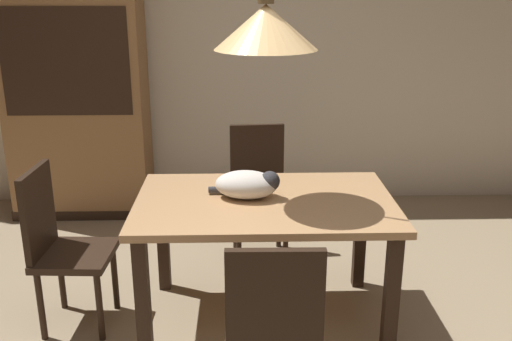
# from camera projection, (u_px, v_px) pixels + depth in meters

# --- Properties ---
(back_wall) EXTENTS (6.40, 0.10, 2.90)m
(back_wall) POSITION_uv_depth(u_px,v_px,m) (247.00, 34.00, 4.83)
(back_wall) COLOR beige
(back_wall) RESTS_ON ground
(dining_table) EXTENTS (1.40, 0.90, 0.75)m
(dining_table) POSITION_uv_depth(u_px,v_px,m) (265.00, 217.00, 3.13)
(dining_table) COLOR tan
(dining_table) RESTS_ON ground
(chair_far_back) EXTENTS (0.43, 0.43, 0.93)m
(chair_far_back) POSITION_uv_depth(u_px,v_px,m) (259.00, 186.00, 4.01)
(chair_far_back) COLOR black
(chair_far_back) RESTS_ON ground
(chair_left_side) EXTENTS (0.42, 0.42, 0.93)m
(chair_left_side) POSITION_uv_depth(u_px,v_px,m) (60.00, 242.00, 3.15)
(chair_left_side) COLOR black
(chair_left_side) RESTS_ON ground
(chair_near_front) EXTENTS (0.41, 0.41, 0.93)m
(chair_near_front) POSITION_uv_depth(u_px,v_px,m) (273.00, 331.00, 2.34)
(chair_near_front) COLOR black
(chair_near_front) RESTS_ON ground
(cat_sleeping) EXTENTS (0.39, 0.26, 0.16)m
(cat_sleeping) POSITION_uv_depth(u_px,v_px,m) (248.00, 184.00, 3.11)
(cat_sleeping) COLOR silver
(cat_sleeping) RESTS_ON dining_table
(pendant_lamp) EXTENTS (0.52, 0.52, 1.30)m
(pendant_lamp) POSITION_uv_depth(u_px,v_px,m) (266.00, 26.00, 2.82)
(pendant_lamp) COLOR #E5B775
(hutch_bookcase) EXTENTS (1.12, 0.45, 1.85)m
(hutch_bookcase) POSITION_uv_depth(u_px,v_px,m) (78.00, 109.00, 4.65)
(hutch_bookcase) COLOR olive
(hutch_bookcase) RESTS_ON ground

